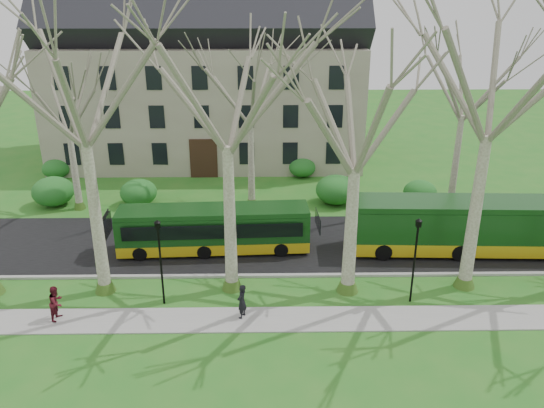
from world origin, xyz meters
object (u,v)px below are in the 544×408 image
at_px(pedestrian_b, 56,303).
at_px(pedestrian_a, 242,301).
at_px(bus_lead, 214,229).
at_px(bus_follow, 467,225).

bearing_deg(pedestrian_b, pedestrian_a, -80.16).
xyz_separation_m(bus_lead, bus_follow, (14.51, -0.33, 0.26)).
height_order(pedestrian_a, pedestrian_b, pedestrian_a).
relative_size(bus_lead, bus_follow, 0.84).
relative_size(bus_lead, pedestrian_b, 6.50).
bearing_deg(bus_lead, pedestrian_a, -77.80).
bearing_deg(bus_follow, pedestrian_b, -160.52).
bearing_deg(pedestrian_b, bus_follow, -62.77).
relative_size(pedestrian_a, pedestrian_b, 1.00).
distance_m(bus_lead, pedestrian_a, 7.18).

